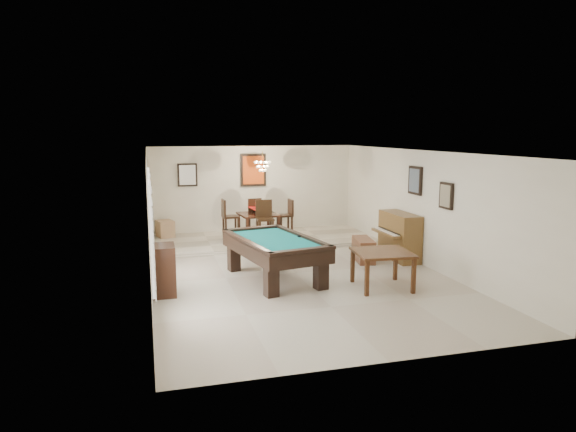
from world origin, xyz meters
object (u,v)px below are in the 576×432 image
piano_bench (363,250)px  corner_bench (165,229)px  dining_chair_south (265,223)px  dining_chair_east (285,218)px  dining_chair_west (231,220)px  chandelier (262,162)px  square_table (382,269)px  dining_chair_north (253,216)px  upright_piano (395,236)px  flower_vase (258,205)px  pool_table (275,259)px  dining_table (258,224)px  apothecary_chest (164,270)px

piano_bench → corner_bench: (-4.43, 3.49, 0.09)m
dining_chair_south → dining_chair_east: size_ratio=1.10×
dining_chair_south → dining_chair_west: dining_chair_south is taller
dining_chair_west → chandelier: bearing=-87.9°
square_table → dining_chair_east: dining_chair_east is taller
dining_chair_north → corner_bench: size_ratio=2.04×
chandelier → square_table: bearing=-73.9°
square_table → upright_piano: upright_piano is taller
upright_piano → chandelier: bearing=134.5°
square_table → corner_bench: square_table is taller
piano_bench → dining_chair_east: dining_chair_east is taller
flower_vase → corner_bench: size_ratio=0.43×
square_table → upright_piano: (1.27, 1.99, 0.19)m
upright_piano → dining_chair_north: dining_chair_north is taller
dining_chair_north → flower_vase: bearing=84.8°
pool_table → piano_bench: pool_table is taller
dining_table → apothecary_chest: bearing=-123.8°
piano_bench → dining_chair_east: size_ratio=0.90×
dining_chair_south → dining_chair_west: size_ratio=1.03×
piano_bench → flower_vase: 3.32m
dining_chair_west → dining_table: bearing=-90.4°
apothecary_chest → dining_table: bearing=56.2°
dining_chair_east → square_table: bearing=5.5°
dining_chair_east → chandelier: chandelier is taller
square_table → dining_chair_north: dining_chair_north is taller
dining_table → chandelier: 1.68m
square_table → chandelier: 5.17m
pool_table → apothecary_chest: size_ratio=2.68×
pool_table → dining_chair_west: (-0.36, 3.46, 0.26)m
piano_bench → dining_chair_south: bearing=138.1°
piano_bench → dining_chair_south: 2.68m
square_table → chandelier: bearing=106.1°
pool_table → dining_chair_south: dining_chair_south is taller
pool_table → chandelier: size_ratio=4.20×
chandelier → dining_chair_east: bearing=-2.9°
dining_chair_south → chandelier: bearing=84.6°
piano_bench → dining_chair_west: (-2.74, 2.51, 0.42)m
dining_chair_south → dining_chair_east: dining_chair_south is taller
dining_chair_west → corner_bench: bearing=56.6°
pool_table → dining_table: bearing=72.7°
dining_chair_south → corner_bench: bearing=148.2°
upright_piano → apothecary_chest: bearing=-166.2°
flower_vase → dining_chair_south: dining_chair_south is taller
apothecary_chest → flower_vase: (2.63, 3.93, 0.58)m
upright_piano → dining_chair_south: dining_chair_south is taller
upright_piano → dining_chair_south: 3.29m
flower_vase → chandelier: chandelier is taller
pool_table → apothecary_chest: 2.27m
upright_piano → dining_chair_west: dining_chair_west is taller
upright_piano → piano_bench: size_ratio=1.40×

